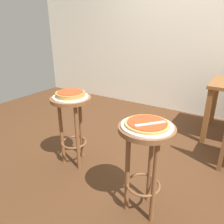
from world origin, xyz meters
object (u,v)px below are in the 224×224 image
object	(u,v)px
serving_plate_foreground	(147,126)
pizza_foreground	(147,124)
stool_foreground	(145,151)
pizza_middle	(70,94)
stool_middle	(72,116)
serving_plate_middle	(71,97)
pizza_server_knife	(150,124)

from	to	relation	value
serving_plate_foreground	pizza_foreground	bearing A→B (deg)	0.00
stool_foreground	pizza_middle	distance (m)	0.93
serving_plate_foreground	stool_middle	world-z (taller)	serving_plate_foreground
stool_foreground	pizza_middle	world-z (taller)	pizza_middle
serving_plate_foreground	serving_plate_middle	size ratio (longest dim) A/B	1.05
stool_middle	pizza_server_knife	xyz separation A→B (m)	(0.91, -0.23, 0.23)
serving_plate_middle	stool_middle	bearing A→B (deg)	0.00
stool_foreground	pizza_server_knife	size ratio (longest dim) A/B	3.35
serving_plate_foreground	pizza_foreground	size ratio (longest dim) A/B	1.17
pizza_server_knife	pizza_foreground	bearing A→B (deg)	97.07
pizza_foreground	stool_middle	world-z (taller)	pizza_foreground
pizza_foreground	pizza_server_knife	size ratio (longest dim) A/B	1.39
pizza_foreground	serving_plate_middle	distance (m)	0.91
serving_plate_middle	pizza_foreground	bearing A→B (deg)	-13.23
stool_foreground	stool_middle	distance (m)	0.91
serving_plate_foreground	stool_middle	xyz separation A→B (m)	(-0.88, 0.21, -0.20)
stool_foreground	stool_middle	xyz separation A→B (m)	(-0.88, 0.21, 0.00)
pizza_middle	stool_foreground	bearing A→B (deg)	-13.23
pizza_middle	pizza_server_knife	xyz separation A→B (m)	(0.91, -0.23, 0.00)
stool_foreground	serving_plate_middle	bearing A→B (deg)	166.77
serving_plate_foreground	stool_middle	bearing A→B (deg)	166.77
stool_foreground	pizza_server_knife	xyz separation A→B (m)	(0.03, -0.02, 0.23)
serving_plate_middle	pizza_server_knife	bearing A→B (deg)	-14.00
serving_plate_middle	pizza_server_knife	xyz separation A→B (m)	(0.91, -0.23, 0.03)
pizza_server_knife	pizza_middle	bearing A→B (deg)	116.76
serving_plate_middle	pizza_middle	world-z (taller)	pizza_middle
serving_plate_foreground	serving_plate_middle	world-z (taller)	same
pizza_foreground	stool_foreground	bearing A→B (deg)	-63.43
serving_plate_foreground	pizza_middle	world-z (taller)	pizza_middle
stool_middle	pizza_server_knife	world-z (taller)	pizza_server_knife
pizza_foreground	serving_plate_middle	bearing A→B (deg)	166.77
pizza_foreground	pizza_server_knife	world-z (taller)	pizza_server_knife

